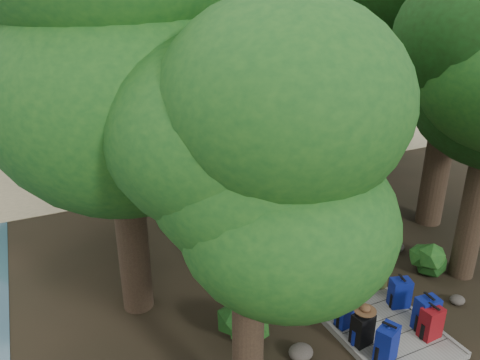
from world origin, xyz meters
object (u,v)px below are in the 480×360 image
backpack_left_c (346,311)px  backpack_left_d (303,276)px  sun_lounger (259,130)px  backpack_right_c (400,291)px  duffel_right_khaki (366,274)px  lone_suitcase_on_sand (196,149)px  backpack_right_a (431,321)px  kayak (109,143)px  backpack_right_b (426,312)px  suitcase_on_boardwalk (323,291)px  backpack_right_d (377,276)px  backpack_left_b (362,328)px  backpack_left_a (387,342)px

backpack_left_c → backpack_left_d: 1.51m
backpack_left_c → sun_lounger: bearing=64.8°
backpack_right_c → backpack_left_d: bearing=152.9°
backpack_left_c → duffel_right_khaki: bearing=31.8°
duffel_right_khaki → lone_suitcase_on_sand: 10.34m
backpack_right_a → kayak: bearing=99.8°
backpack_right_a → backpack_right_b: backpack_right_b is taller
suitcase_on_boardwalk → backpack_left_c: bearing=-73.6°
duffel_right_khaki → backpack_right_c: bearing=-93.9°
backpack_right_b → backpack_right_c: (0.06, 0.81, -0.04)m
backpack_right_a → backpack_right_d: bearing=82.1°
duffel_right_khaki → sun_lounger: size_ratio=0.30×
backpack_right_a → sun_lounger: size_ratio=0.38×
backpack_left_b → lone_suitcase_on_sand: 12.00m
backpack_left_c → duffel_right_khaki: (1.40, 1.07, -0.15)m
backpack_left_b → backpack_left_c: backpack_left_b is taller
backpack_left_c → sun_lounger: backpack_left_c is taller
backpack_left_c → duffel_right_khaki: 1.77m
lone_suitcase_on_sand → sun_lounger: (3.68, 1.40, -0.03)m
backpack_right_c → backpack_right_d: size_ratio=1.19×
backpack_right_a → lone_suitcase_on_sand: bearing=89.0°
sun_lounger → backpack_right_b: bearing=-87.0°
suitcase_on_boardwalk → lone_suitcase_on_sand: 10.62m
suitcase_on_boardwalk → backpack_right_b: bearing=-31.6°
backpack_left_b → suitcase_on_boardwalk: 1.39m
backpack_right_d → suitcase_on_boardwalk: (-1.47, 0.04, 0.00)m
backpack_left_a → backpack_left_d: size_ratio=1.36×
backpack_left_b → duffel_right_khaki: backpack_left_b is taller
backpack_right_a → kayak: 15.63m
backpack_left_a → backpack_right_d: bearing=29.7°
backpack_left_b → duffel_right_khaki: (1.44, 1.63, -0.18)m
backpack_right_c → kayak: 14.67m
backpack_right_a → duffel_right_khaki: size_ratio=1.26×
backpack_right_b → duffel_right_khaki: (-0.00, 1.84, -0.21)m
suitcase_on_boardwalk → kayak: bearing=116.2°
backpack_right_d → sun_lounger: backpack_right_d is taller
backpack_right_a → backpack_right_c: backpack_right_a is taller
backpack_left_b → backpack_right_b: 1.46m
duffel_right_khaki → backpack_right_d: bearing=-82.4°
backpack_left_d → lone_suitcase_on_sand: (1.01, 9.89, -0.06)m
backpack_left_c → backpack_right_a: 1.65m
backpack_left_b → backpack_right_b: (1.44, -0.21, 0.03)m
backpack_left_c → backpack_right_a: (1.33, -0.99, 0.03)m
backpack_right_a → suitcase_on_boardwalk: bearing=123.1°
backpack_left_b → lone_suitcase_on_sand: size_ratio=1.09×
backpack_right_a → duffel_right_khaki: (0.08, 2.06, -0.17)m
backpack_left_c → backpack_right_d: 1.68m
backpack_left_c → backpack_right_c: backpack_right_c is taller
duffel_right_khaki → kayak: size_ratio=0.17×
backpack_right_b → suitcase_on_boardwalk: 2.12m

